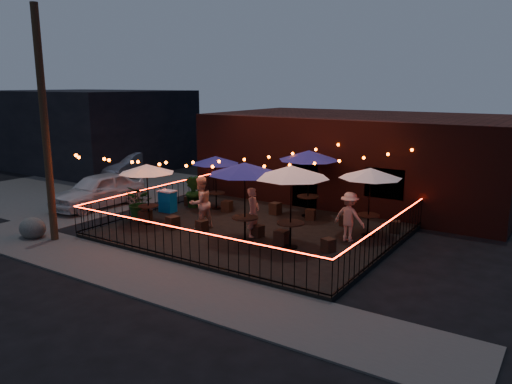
# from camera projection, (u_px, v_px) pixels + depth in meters

# --- Properties ---
(ground) EXTENTS (110.00, 110.00, 0.00)m
(ground) POSITION_uv_depth(u_px,v_px,m) (221.00, 248.00, 16.88)
(ground) COLOR black
(ground) RESTS_ON ground
(patio) EXTENTS (10.00, 8.00, 0.15)m
(patio) POSITION_uv_depth(u_px,v_px,m) (254.00, 231.00, 18.50)
(patio) COLOR black
(patio) RESTS_ON ground
(sidewalk) EXTENTS (18.00, 2.50, 0.05)m
(sidewalk) POSITION_uv_depth(u_px,v_px,m) (152.00, 277.00, 14.22)
(sidewalk) COLOR #474442
(sidewalk) RESTS_ON ground
(parking_lot) EXTENTS (11.00, 12.00, 0.02)m
(parking_lot) POSITION_uv_depth(u_px,v_px,m) (87.00, 188.00, 26.58)
(parking_lot) COLOR #474442
(parking_lot) RESTS_ON ground
(brick_building) EXTENTS (14.00, 8.00, 4.00)m
(brick_building) POSITION_uv_depth(u_px,v_px,m) (362.00, 156.00, 24.09)
(brick_building) COLOR black
(brick_building) RESTS_ON ground
(background_building) EXTENTS (12.00, 9.00, 5.00)m
(background_building) POSITION_uv_depth(u_px,v_px,m) (87.00, 129.00, 33.35)
(background_building) COLOR black
(background_building) RESTS_ON ground
(utility_pole) EXTENTS (0.26, 0.26, 8.00)m
(utility_pole) POSITION_uv_depth(u_px,v_px,m) (45.00, 127.00, 16.80)
(utility_pole) COLOR #362516
(utility_pole) RESTS_ON ground
(fence_front) EXTENTS (10.00, 0.04, 1.04)m
(fence_front) POSITION_uv_depth(u_px,v_px,m) (181.00, 245.00, 15.11)
(fence_front) COLOR black
(fence_front) RESTS_ON patio
(fence_left) EXTENTS (0.04, 8.00, 1.04)m
(fence_left) POSITION_uv_depth(u_px,v_px,m) (155.00, 199.00, 21.05)
(fence_left) COLOR black
(fence_left) RESTS_ON patio
(fence_right) EXTENTS (0.04, 8.00, 1.04)m
(fence_right) POSITION_uv_depth(u_px,v_px,m) (386.00, 239.00, 15.70)
(fence_right) COLOR black
(fence_right) RESTS_ON patio
(festoon_lights) EXTENTS (10.02, 8.72, 1.32)m
(festoon_lights) POSITION_uv_depth(u_px,v_px,m) (226.00, 165.00, 18.28)
(festoon_lights) COLOR #E23E02
(festoon_lights) RESTS_ON ground
(cafe_table_0) EXTENTS (2.58, 2.58, 2.32)m
(cafe_table_0) POSITION_uv_depth(u_px,v_px,m) (147.00, 169.00, 18.79)
(cafe_table_0) COLOR black
(cafe_table_0) RESTS_ON patio
(cafe_table_1) EXTENTS (2.45, 2.45, 2.28)m
(cafe_table_1) POSITION_uv_depth(u_px,v_px,m) (216.00, 161.00, 21.15)
(cafe_table_1) COLOR black
(cafe_table_1) RESTS_ON patio
(cafe_table_2) EXTENTS (2.86, 2.86, 2.73)m
(cafe_table_2) POSITION_uv_depth(u_px,v_px,m) (245.00, 170.00, 16.59)
(cafe_table_2) COLOR black
(cafe_table_2) RESTS_ON patio
(cafe_table_3) EXTENTS (3.00, 3.00, 2.70)m
(cafe_table_3) POSITION_uv_depth(u_px,v_px,m) (309.00, 156.00, 19.83)
(cafe_table_3) COLOR black
(cafe_table_3) RESTS_ON patio
(cafe_table_4) EXTENTS (3.07, 3.07, 2.74)m
(cafe_table_4) POSITION_uv_depth(u_px,v_px,m) (291.00, 173.00, 15.92)
(cafe_table_4) COLOR black
(cafe_table_4) RESTS_ON patio
(cafe_table_5) EXTENTS (2.73, 2.73, 2.43)m
(cafe_table_5) POSITION_uv_depth(u_px,v_px,m) (370.00, 174.00, 17.29)
(cafe_table_5) COLOR black
(cafe_table_5) RESTS_ON patio
(bistro_chair_0) EXTENTS (0.53, 0.53, 0.49)m
(bistro_chair_0) POSITION_uv_depth(u_px,v_px,m) (145.00, 217.00, 19.31)
(bistro_chair_0) COLOR black
(bistro_chair_0) RESTS_ON patio
(bistro_chair_1) EXTENTS (0.49, 0.49, 0.48)m
(bistro_chair_1) POSITION_uv_depth(u_px,v_px,m) (173.00, 223.00, 18.48)
(bistro_chair_1) COLOR black
(bistro_chair_1) RESTS_ON patio
(bistro_chair_2) EXTENTS (0.44, 0.44, 0.41)m
(bistro_chair_2) POSITION_uv_depth(u_px,v_px,m) (189.00, 201.00, 22.11)
(bistro_chair_2) COLOR black
(bistro_chair_2) RESTS_ON patio
(bistro_chair_3) EXTENTS (0.44, 0.44, 0.46)m
(bistro_chair_3) POSITION_uv_depth(u_px,v_px,m) (227.00, 206.00, 21.03)
(bistro_chair_3) COLOR black
(bistro_chair_3) RESTS_ON patio
(bistro_chair_4) EXTENTS (0.43, 0.43, 0.43)m
(bistro_chair_4) POSITION_uv_depth(u_px,v_px,m) (202.00, 226.00, 18.16)
(bistro_chair_4) COLOR black
(bistro_chair_4) RESTS_ON patio
(bistro_chair_5) EXTENTS (0.41, 0.41, 0.41)m
(bistro_chair_5) POSITION_uv_depth(u_px,v_px,m) (258.00, 231.00, 17.57)
(bistro_chair_5) COLOR black
(bistro_chair_5) RESTS_ON patio
(bistro_chair_6) EXTENTS (0.44, 0.44, 0.48)m
(bistro_chair_6) POSITION_uv_depth(u_px,v_px,m) (275.00, 208.00, 20.60)
(bistro_chair_6) COLOR black
(bistro_chair_6) RESTS_ON patio
(bistro_chair_7) EXTENTS (0.43, 0.43, 0.42)m
(bistro_chair_7) POSITION_uv_depth(u_px,v_px,m) (311.00, 215.00, 19.75)
(bistro_chair_7) COLOR black
(bistro_chair_7) RESTS_ON patio
(bistro_chair_8) EXTENTS (0.43, 0.43, 0.48)m
(bistro_chair_8) POSITION_uv_depth(u_px,v_px,m) (281.00, 237.00, 16.72)
(bistro_chair_8) COLOR black
(bistro_chair_8) RESTS_ON patio
(bistro_chair_9) EXTENTS (0.47, 0.47, 0.43)m
(bistro_chair_9) POSITION_uv_depth(u_px,v_px,m) (328.00, 245.00, 16.01)
(bistro_chair_9) COLOR black
(bistro_chair_9) RESTS_ON patio
(bistro_chair_10) EXTENTS (0.43, 0.43, 0.43)m
(bistro_chair_10) POSITION_uv_depth(u_px,v_px,m) (345.00, 220.00, 18.96)
(bistro_chair_10) COLOR black
(bistro_chair_10) RESTS_ON patio
(bistro_chair_11) EXTENTS (0.43, 0.43, 0.43)m
(bistro_chair_11) POSITION_uv_depth(u_px,v_px,m) (395.00, 227.00, 18.07)
(bistro_chair_11) COLOR black
(bistro_chair_11) RESTS_ON patio
(patron_a) EXTENTS (0.52, 0.70, 1.74)m
(patron_a) POSITION_uv_depth(u_px,v_px,m) (253.00, 212.00, 17.50)
(patron_a) COLOR tan
(patron_a) RESTS_ON patio
(patron_b) EXTENTS (0.94, 1.10, 1.96)m
(patron_b) POSITION_uv_depth(u_px,v_px,m) (201.00, 203.00, 18.39)
(patron_b) COLOR #DDB38C
(patron_b) RESTS_ON patio
(patron_c) EXTENTS (1.15, 0.73, 1.71)m
(patron_c) POSITION_uv_depth(u_px,v_px,m) (349.00, 217.00, 16.94)
(patron_c) COLOR #DCB090
(patron_c) RESTS_ON patio
(potted_shrub_a) EXTENTS (1.38, 1.24, 1.36)m
(potted_shrub_a) POSITION_uv_depth(u_px,v_px,m) (140.00, 202.00, 19.75)
(potted_shrub_a) COLOR #133A14
(potted_shrub_a) RESTS_ON patio
(potted_shrub_b) EXTENTS (0.89, 0.77, 1.41)m
(potted_shrub_b) POSITION_uv_depth(u_px,v_px,m) (194.00, 192.00, 21.58)
(potted_shrub_b) COLOR #1C3E0F
(potted_shrub_b) RESTS_ON patio
(potted_shrub_c) EXTENTS (0.84, 0.84, 1.21)m
(potted_shrub_c) POSITION_uv_depth(u_px,v_px,m) (194.00, 190.00, 22.50)
(potted_shrub_c) COLOR #0E3710
(potted_shrub_c) RESTS_ON patio
(cooler) EXTENTS (0.71, 0.52, 0.92)m
(cooler) POSITION_uv_depth(u_px,v_px,m) (168.00, 201.00, 20.93)
(cooler) COLOR blue
(cooler) RESTS_ON patio
(boulder) EXTENTS (1.04, 0.92, 0.74)m
(boulder) POSITION_uv_depth(u_px,v_px,m) (33.00, 228.00, 17.84)
(boulder) COLOR #43443F
(boulder) RESTS_ON ground
(car_white) EXTENTS (1.89, 4.50, 1.52)m
(car_white) POSITION_uv_depth(u_px,v_px,m) (98.00, 190.00, 22.35)
(car_white) COLOR silver
(car_white) RESTS_ON ground
(car_silver) EXTENTS (3.00, 4.77, 1.49)m
(car_silver) POSITION_uv_depth(u_px,v_px,m) (125.00, 166.00, 29.23)
(car_silver) COLOR gray
(car_silver) RESTS_ON ground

